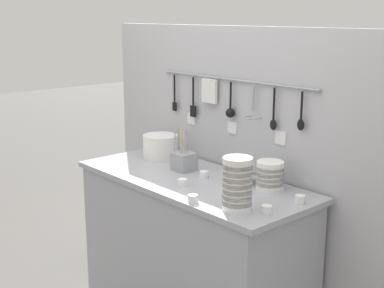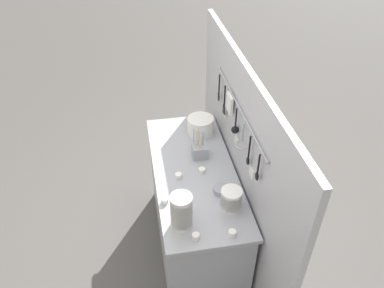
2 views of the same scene
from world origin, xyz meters
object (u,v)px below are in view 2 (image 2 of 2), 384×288
at_px(bowl_stack_back_corner, 181,211).
at_px(bowl_stack_wide_centre, 231,199).
at_px(cutlery_caddy, 199,151).
at_px(cup_front_left, 202,171).
at_px(cup_centre, 165,201).
at_px(cup_edge_far, 178,176).
at_px(steel_mixing_bowl, 221,189).
at_px(plate_stack, 200,126).
at_px(cup_edge_near, 196,236).
at_px(cup_back_left, 232,233).

bearing_deg(bowl_stack_back_corner, bowl_stack_wide_centre, 105.65).
height_order(cutlery_caddy, cup_front_left, cutlery_caddy).
bearing_deg(cup_front_left, bowl_stack_wide_centre, 18.49).
bearing_deg(cup_centre, cup_edge_far, 150.48).
height_order(steel_mixing_bowl, cup_centre, cup_centre).
height_order(plate_stack, cup_centre, plate_stack).
height_order(bowl_stack_back_corner, cup_edge_far, bowl_stack_back_corner).
xyz_separation_m(bowl_stack_wide_centre, cup_edge_near, (0.22, -0.28, -0.06)).
xyz_separation_m(bowl_stack_wide_centre, cutlery_caddy, (-0.56, -0.11, -0.02)).
relative_size(bowl_stack_wide_centre, cutlery_caddy, 0.58).
relative_size(bowl_stack_back_corner, cup_edge_far, 5.21).
bearing_deg(bowl_stack_wide_centre, steel_mixing_bowl, -170.43).
relative_size(plate_stack, cup_front_left, 4.51).
distance_m(plate_stack, cup_centre, 0.86).
height_order(bowl_stack_wide_centre, steel_mixing_bowl, bowl_stack_wide_centre).
bearing_deg(steel_mixing_bowl, cup_back_left, -3.71).
distance_m(plate_stack, cutlery_caddy, 0.32).
bearing_deg(bowl_stack_wide_centre, plate_stack, -177.43).
distance_m(bowl_stack_back_corner, steel_mixing_bowl, 0.42).
relative_size(cutlery_caddy, cup_front_left, 5.33).
height_order(steel_mixing_bowl, cup_edge_far, cup_edge_far).
xyz_separation_m(bowl_stack_back_corner, steel_mixing_bowl, (-0.25, 0.32, -0.11)).
height_order(cup_centre, cup_edge_near, same).
distance_m(bowl_stack_wide_centre, cup_back_left, 0.25).
bearing_deg(cup_edge_near, cup_centre, -155.24).
height_order(steel_mixing_bowl, cutlery_caddy, cutlery_caddy).
xyz_separation_m(cup_centre, cup_edge_near, (0.34, 0.16, 0.00)).
bearing_deg(cup_front_left, cutlery_caddy, 174.64).
xyz_separation_m(bowl_stack_wide_centre, bowl_stack_back_corner, (0.10, -0.35, 0.05)).
bearing_deg(cup_edge_near, plate_stack, 167.55).
relative_size(bowl_stack_back_corner, plate_stack, 1.16).
bearing_deg(cup_edge_far, cutlery_caddy, 137.68).
bearing_deg(bowl_stack_wide_centre, cup_back_left, -12.25).
xyz_separation_m(bowl_stack_wide_centre, cup_centre, (-0.12, -0.44, -0.06)).
bearing_deg(steel_mixing_bowl, cup_edge_near, -34.14).
height_order(cup_back_left, cup_edge_near, same).
distance_m(cutlery_caddy, cup_edge_far, 0.30).
relative_size(cup_front_left, cup_centre, 1.00).
bearing_deg(cup_edge_far, plate_stack, 153.16).
relative_size(cup_centre, cup_edge_near, 1.00).
height_order(plate_stack, cup_edge_far, plate_stack).
distance_m(cutlery_caddy, cup_front_left, 0.20).
relative_size(plate_stack, cup_centre, 4.51).
bearing_deg(plate_stack, cup_edge_near, -12.45).
height_order(steel_mixing_bowl, cup_back_left, cup_back_left).
distance_m(cutlery_caddy, cup_centre, 0.56).
xyz_separation_m(bowl_stack_wide_centre, cup_front_left, (-0.37, -0.12, -0.06)).
xyz_separation_m(plate_stack, cup_edge_far, (0.53, -0.27, -0.06)).
height_order(bowl_stack_wide_centre, cup_centre, bowl_stack_wide_centre).
distance_m(plate_stack, cup_back_left, 1.11).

